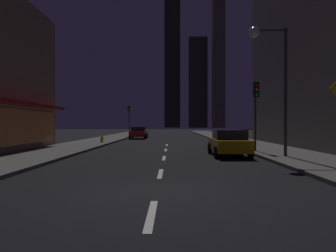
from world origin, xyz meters
TOP-DOWN VIEW (x-y plane):
  - ground_plane at (0.00, 32.00)m, footprint 78.00×136.00m
  - sidewalk_right at (7.00, 32.00)m, footprint 4.00×76.00m
  - sidewalk_left at (-7.00, 32.00)m, footprint 4.00×76.00m
  - lane_marking_center at (0.00, 8.40)m, footprint 0.16×23.00m
  - skyscraper_distant_tall at (0.77, 157.74)m, footprint 7.97×8.39m
  - skyscraper_distant_mid at (13.23, 148.21)m, footprint 8.84×5.87m
  - skyscraper_distant_short at (22.69, 144.66)m, footprint 5.30×8.08m
  - car_parked_near at (3.60, 9.71)m, footprint 1.98×4.24m
  - car_parked_far at (-3.60, 30.58)m, footprint 1.98×4.24m
  - fire_hydrant_far_left at (-5.90, 20.63)m, footprint 0.42×0.30m
  - traffic_light_near_right at (5.50, 11.22)m, footprint 0.32×0.48m
  - traffic_light_far_left at (-5.50, 36.06)m, footprint 0.32×0.48m
  - street_lamp_right at (5.38, 8.15)m, footprint 1.96×0.56m

SIDE VIEW (x-z plane):
  - ground_plane at x=0.00m, z-range -0.10..0.00m
  - lane_marking_center at x=0.00m, z-range 0.00..0.01m
  - sidewalk_right at x=7.00m, z-range 0.00..0.15m
  - sidewalk_left at x=-7.00m, z-range 0.00..0.15m
  - fire_hydrant_far_left at x=-5.90m, z-range 0.13..0.78m
  - car_parked_near at x=3.60m, z-range 0.02..1.47m
  - car_parked_far at x=-3.60m, z-range 0.02..1.47m
  - traffic_light_near_right at x=5.50m, z-range 1.09..5.29m
  - traffic_light_far_left at x=-5.50m, z-range 1.09..5.29m
  - street_lamp_right at x=5.38m, z-range 1.78..8.36m
  - skyscraper_distant_mid at x=13.23m, z-range 0.00..43.64m
  - skyscraper_distant_tall at x=0.77m, z-range 0.00..64.79m
  - skyscraper_distant_short at x=22.69m, z-range 0.00..67.00m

